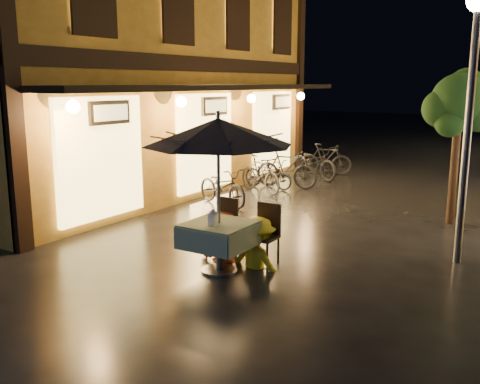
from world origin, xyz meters
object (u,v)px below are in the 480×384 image
Objects in this scene: person_orange at (222,213)px; bicycle_0 at (222,186)px; table_lantern at (213,216)px; patio_umbrella at (218,132)px; person_yellow at (258,218)px; cafe_table at (219,235)px; streetlamp_near at (472,79)px.

bicycle_0 is (-2.19, 3.26, -0.32)m from person_orange.
table_lantern is 4.75m from bicycle_0.
patio_umbrella is 9.84× the size of table_lantern.
patio_umbrella is at bearing -127.81° from bicycle_0.
person_yellow is at bearing 62.99° from table_lantern.
table_lantern is 0.16× the size of person_orange.
patio_umbrella reaches higher than bicycle_0.
cafe_table is 1.56m from patio_umbrella.
table_lantern is at bearing 94.97° from person_orange.
bicycle_0 reaches higher than cafe_table.
streetlamp_near is at bearing 38.72° from cafe_table.
streetlamp_near is 16.92× the size of table_lantern.
person_orange is 0.99× the size of person_yellow.
patio_umbrella is at bearing 86.42° from cafe_table.
person_orange is at bearing 114.66° from table_lantern.
person_yellow is (0.36, 0.70, -0.14)m from table_lantern.
person_orange is 0.90× the size of bicycle_0.
cafe_table is 0.68m from person_yellow.
patio_umbrella is 1.24m from table_lantern.
streetlamp_near reaches higher than table_lantern.
cafe_table is at bearing 63.97° from person_yellow.
person_orange reaches higher than bicycle_0.
patio_umbrella is (0.00, 0.00, 1.56)m from cafe_table.
person_orange is (-3.35, -1.84, -2.15)m from streetlamp_near.
patio_umbrella is 4.90m from bicycle_0.
person_orange reaches higher than cafe_table.
person_orange is at bearing 120.32° from cafe_table.
table_lantern is 0.16× the size of person_yellow.
person_yellow is at bearing -144.84° from streetlamp_near.
cafe_table is 0.63× the size of person_yellow.
patio_umbrella reaches higher than person_orange.
patio_umbrella is 1.43× the size of bicycle_0.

